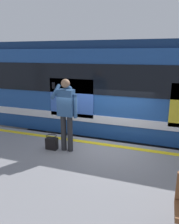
% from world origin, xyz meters
% --- Properties ---
extents(ground_plane, '(23.46, 23.46, 0.00)m').
position_xyz_m(ground_plane, '(0.00, 0.00, 0.00)').
color(ground_plane, '#3D3D3F').
extents(platform, '(12.50, 4.57, 1.07)m').
position_xyz_m(platform, '(0.00, 2.28, 0.53)').
color(platform, gray).
rests_on(platform, ground).
extents(safety_line, '(12.25, 0.16, 0.01)m').
position_xyz_m(safety_line, '(0.00, 0.30, 1.07)').
color(safety_line, yellow).
rests_on(safety_line, platform).
extents(track_rail_near, '(16.25, 0.08, 0.16)m').
position_xyz_m(track_rail_near, '(0.00, -1.10, 0.08)').
color(track_rail_near, slate).
rests_on(track_rail_near, ground).
extents(track_rail_far, '(16.25, 0.08, 0.16)m').
position_xyz_m(track_rail_far, '(0.00, -2.54, 0.08)').
color(track_rail_far, slate).
rests_on(track_rail_far, ground).
extents(train_carriage, '(10.41, 2.82, 3.74)m').
position_xyz_m(train_carriage, '(-0.59, -1.81, 2.41)').
color(train_carriage, '#1E478C').
rests_on(train_carriage, ground).
extents(passenger, '(0.57, 0.55, 1.86)m').
position_xyz_m(passenger, '(0.75, 0.97, 2.18)').
color(passenger, '#262628').
rests_on(passenger, platform).
extents(handbag, '(0.30, 0.28, 0.38)m').
position_xyz_m(handbag, '(1.17, 1.04, 1.24)').
color(handbag, black).
rests_on(handbag, platform).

